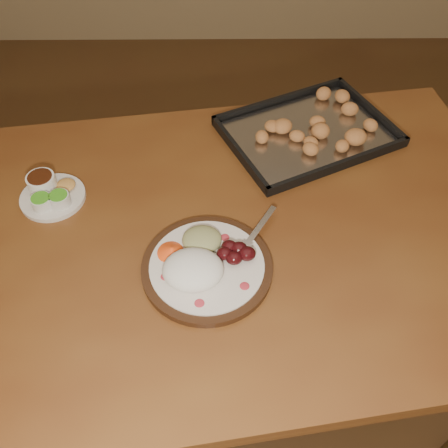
{
  "coord_description": "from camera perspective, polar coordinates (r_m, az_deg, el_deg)",
  "views": [
    {
      "loc": [
        -0.14,
        -0.9,
        1.61
      ],
      "look_at": [
        -0.13,
        -0.18,
        0.77
      ],
      "focal_mm": 40.0,
      "sensor_mm": 36.0,
      "label": 1
    }
  ],
  "objects": [
    {
      "name": "dining_table",
      "position": [
        1.19,
        -2.58,
        -3.94
      ],
      "size": [
        1.61,
        1.11,
        0.75
      ],
      "rotation": [
        0.0,
        0.0,
        0.15
      ],
      "color": "brown",
      "rests_on": "ground"
    },
    {
      "name": "ground",
      "position": [
        1.85,
        4.18,
        -11.25
      ],
      "size": [
        4.0,
        4.0,
        0.0
      ],
      "primitive_type": "plane",
      "color": "#4E351B",
      "rests_on": "ground"
    },
    {
      "name": "dinner_plate",
      "position": [
        1.03,
        -2.37,
        -4.63
      ],
      "size": [
        0.29,
        0.3,
        0.06
      ],
      "rotation": [
        0.0,
        0.0,
        0.57
      ],
      "color": "black",
      "rests_on": "dining_table"
    },
    {
      "name": "baking_tray",
      "position": [
        1.36,
        9.57,
        10.46
      ],
      "size": [
        0.51,
        0.46,
        0.04
      ],
      "rotation": [
        0.0,
        0.0,
        0.45
      ],
      "color": "black",
      "rests_on": "dining_table"
    },
    {
      "name": "condiment_saucer",
      "position": [
        1.24,
        -19.28,
        3.37
      ],
      "size": [
        0.15,
        0.15,
        0.05
      ],
      "rotation": [
        0.0,
        0.0,
        0.52
      ],
      "color": "beige",
      "rests_on": "dining_table"
    }
  ]
}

